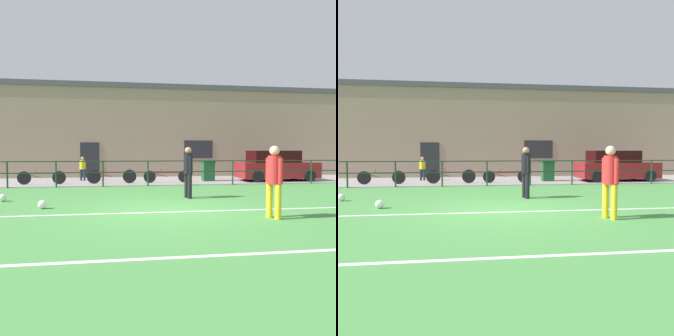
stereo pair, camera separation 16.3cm
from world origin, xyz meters
The scene contains 16 objects.
ground centered at (0.00, 0.00, -0.02)m, with size 60.00×44.00×0.04m, color #478C42.
field_line_touchline centered at (0.00, -0.30, 0.00)m, with size 36.00×0.11×0.00m, color white.
field_line_hash centered at (0.00, -3.79, 0.00)m, with size 36.00×0.11×0.00m, color white.
pavement_strip centered at (0.00, 8.50, 0.01)m, with size 48.00×5.00×0.02m, color gray.
perimeter_fence centered at (0.00, 6.00, 0.75)m, with size 36.07×0.07×1.15m.
clubhouse_facade centered at (0.00, 12.20, 2.85)m, with size 28.00×2.56×5.67m.
player_goalkeeper centered at (1.03, 2.06, 0.97)m, with size 0.30×0.46×1.71m.
player_striker centered at (2.34, -1.40, 0.96)m, with size 0.30×0.43×1.69m.
soccer_ball_match centered at (-3.32, 0.67, 0.12)m, with size 0.24×0.24×0.24m, color white.
soccer_ball_spare centered at (-4.86, 2.18, 0.11)m, with size 0.23×0.23×0.23m, color white.
spectator_child centered at (-3.23, 8.98, 0.74)m, with size 0.34×0.22×1.26m.
parked_car_red centered at (6.90, 7.50, 0.77)m, with size 4.13×1.76×1.59m.
bicycle_parked_0 centered at (1.04, 7.20, 0.34)m, with size 2.33×0.04×0.71m.
bicycle_parked_1 centered at (-1.65, 7.20, 0.37)m, with size 2.36×0.04×0.75m.
bicycle_parked_2 centered at (-4.89, 7.20, 0.35)m, with size 2.19×0.04×0.72m.
trash_bin_0 centered at (3.32, 7.87, 0.55)m, with size 0.63×0.54×1.04m.
Camera 1 is at (-1.16, -8.32, 1.56)m, focal length 33.99 mm.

